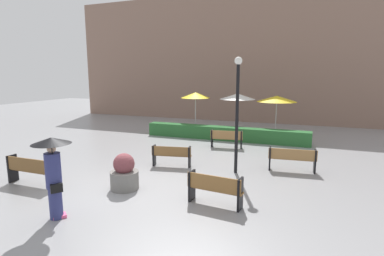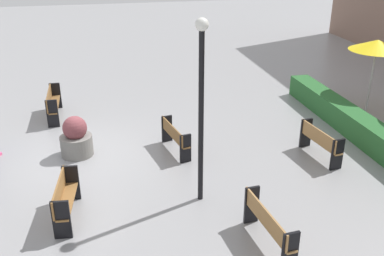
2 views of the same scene
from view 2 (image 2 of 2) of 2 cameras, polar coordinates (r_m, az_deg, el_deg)
name	(u,v)px [view 2 (image 2 of 2)]	position (r m, az deg, el deg)	size (l,w,h in m)	color
ground_plane	(77,155)	(12.84, -14.73, -3.45)	(60.00, 60.00, 0.00)	gray
bench_mid_center	(175,136)	(12.44, -2.28, -1.01)	(1.59, 0.60, 0.82)	brown
bench_near_right	(64,197)	(9.98, -16.29, -8.66)	(1.60, 0.52, 0.89)	olive
bench_near_left	(52,102)	(15.53, -17.73, 3.26)	(1.88, 0.38, 0.94)	brown
bench_back_row	(320,141)	(12.59, 16.33, -1.60)	(1.62, 0.54, 0.87)	#9E7242
bench_far_right	(268,223)	(8.92, 9.86, -12.13)	(1.76, 0.49, 0.88)	#9E7242
planter_pot	(76,139)	(12.66, -14.89, -1.35)	(0.90, 0.90, 1.17)	slate
lamp_post	(201,96)	(9.36, 1.21, 4.15)	(0.28, 0.28, 4.23)	black
patio_umbrella_yellow	(377,45)	(16.09, 22.99, 9.90)	(1.82, 1.82, 2.53)	silver
hedge_strip	(365,131)	(14.00, 21.62, -0.40)	(9.18, 0.70, 0.74)	#28602D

